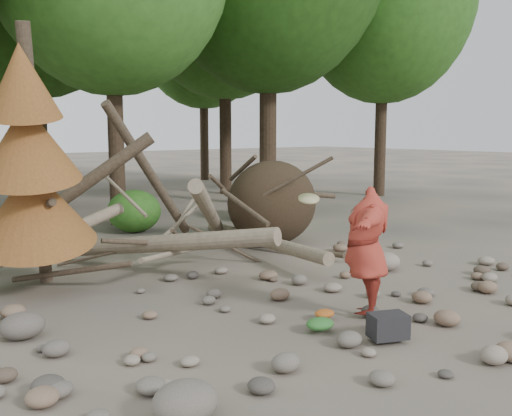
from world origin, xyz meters
TOP-DOWN VIEW (x-y plane):
  - ground at (0.00, 0.00)m, footprint 120.00×120.00m
  - deadfall_pile at (2.02, 4.24)m, footprint 8.55×5.24m
  - dead_conifer at (-3.12, 3.37)m, footprint 2.06×2.16m
  - bush_mid at (0.80, 7.80)m, footprint 1.40×1.40m
  - bush_right at (5.00, 7.00)m, footprint 2.00×2.00m
  - frisbee_thrower at (0.25, -0.59)m, footprint 2.22×1.71m
  - backpack at (-0.24, -1.39)m, footprint 0.55×0.47m
  - cloth_green at (-0.68, -0.62)m, footprint 0.40×0.34m
  - cloth_orange at (-0.29, -0.31)m, footprint 0.30×0.25m
  - boulder_front_left at (-3.30, -1.50)m, footprint 0.63×0.57m
  - boulder_mid_right at (2.70, 1.03)m, footprint 0.59×0.53m
  - boulder_mid_left at (-3.85, 1.62)m, footprint 0.57×0.51m

SIDE VIEW (x-z plane):
  - ground at x=0.00m, z-range 0.00..0.00m
  - cloth_orange at x=-0.29m, z-range 0.00..0.11m
  - cloth_green at x=-0.68m, z-range 0.00..0.15m
  - backpack at x=-0.24m, z-range 0.00..0.31m
  - boulder_mid_left at x=-3.85m, z-range 0.00..0.34m
  - boulder_mid_right at x=2.70m, z-range 0.00..0.36m
  - boulder_front_left at x=-3.30m, z-range 0.00..0.38m
  - bush_mid at x=0.80m, z-range 0.00..1.12m
  - bush_right at x=5.00m, z-range 0.00..1.60m
  - deadfall_pile at x=2.02m, z-range -0.70..2.60m
  - frisbee_thrower at x=0.25m, z-range 0.08..1.90m
  - dead_conifer at x=-3.12m, z-range -0.06..4.29m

